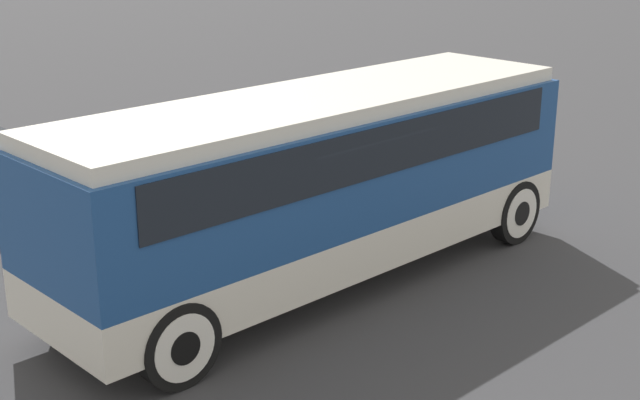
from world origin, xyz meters
name	(u,v)px	position (x,y,z in m)	size (l,w,h in m)	color
ground_plane	(320,281)	(0.00, 0.00, 0.00)	(120.00, 120.00, 0.00)	#38383A
tour_bus	(325,170)	(0.10, 0.00, 1.80)	(9.08, 2.55, 2.99)	silver
parked_car_mid	(295,130)	(4.60, 5.63, 0.64)	(4.78, 1.82, 1.26)	#7A6B5B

